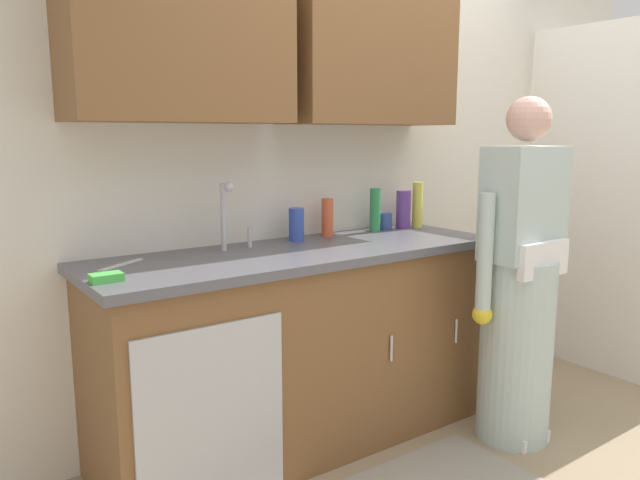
{
  "coord_description": "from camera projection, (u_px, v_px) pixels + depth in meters",
  "views": [
    {
      "loc": [
        -2.06,
        -1.58,
        1.45
      ],
      "look_at": [
        -0.55,
        0.55,
        1.0
      ],
      "focal_mm": 34.41,
      "sensor_mm": 36.0,
      "label": 1
    }
  ],
  "objects": [
    {
      "name": "bottle_dish_liquid",
      "position": [
        403.0,
        209.0,
        3.37
      ],
      "size": [
        0.08,
        0.08,
        0.21
      ],
      "primitive_type": "cylinder",
      "color": "#66388C",
      "rests_on": "countertop"
    },
    {
      "name": "cup_by_sink",
      "position": [
        385.0,
        221.0,
        3.33
      ],
      "size": [
        0.08,
        0.08,
        0.09
      ],
      "primitive_type": "cylinder",
      "color": "#33478C",
      "rests_on": "countertop"
    },
    {
      "name": "counter_cabinet",
      "position": [
        301.0,
        351.0,
        2.87
      ],
      "size": [
        1.9,
        0.62,
        0.9
      ],
      "color": "brown",
      "rests_on": "ground"
    },
    {
      "name": "bottle_soap",
      "position": [
        296.0,
        225.0,
        2.97
      ],
      "size": [
        0.07,
        0.07,
        0.16
      ],
      "primitive_type": "cylinder",
      "color": "#334CB2",
      "rests_on": "countertop"
    },
    {
      "name": "ground_plane",
      "position": [
        494.0,
        468.0,
        2.7
      ],
      "size": [
        9.0,
        9.0,
        0.0
      ],
      "primitive_type": "plane",
      "color": "#998466"
    },
    {
      "name": "kitchen_wall_with_uppers",
      "position": [
        335.0,
        130.0,
        3.17
      ],
      "size": [
        4.8,
        0.44,
        2.7
      ],
      "color": "silver",
      "rests_on": "ground"
    },
    {
      "name": "person_at_sink",
      "position": [
        519.0,
        299.0,
        2.87
      ],
      "size": [
        0.55,
        0.34,
        1.62
      ],
      "color": "white",
      "rests_on": "ground"
    },
    {
      "name": "sink",
      "position": [
        247.0,
        258.0,
        2.64
      ],
      "size": [
        0.5,
        0.36,
        0.35
      ],
      "color": "#B7BABF",
      "rests_on": "counter_cabinet"
    },
    {
      "name": "closet_door_panel",
      "position": [
        606.0,
        202.0,
        3.67
      ],
      "size": [
        0.04,
        1.1,
        2.1
      ],
      "primitive_type": "cube",
      "rotation": [
        0.0,
        0.0,
        1.57
      ],
      "color": "silver",
      "rests_on": "ground"
    },
    {
      "name": "bottle_cleaner_spray",
      "position": [
        375.0,
        210.0,
        3.24
      ],
      "size": [
        0.06,
        0.06,
        0.23
      ],
      "primitive_type": "cylinder",
      "color": "#2D8C4C",
      "rests_on": "countertop"
    },
    {
      "name": "knife_on_counter",
      "position": [
        121.0,
        265.0,
        2.42
      ],
      "size": [
        0.22,
        0.15,
        0.01
      ],
      "primitive_type": "cube",
      "rotation": [
        0.0,
        0.0,
        0.57
      ],
      "color": "silver",
      "rests_on": "countertop"
    },
    {
      "name": "bottle_water_short",
      "position": [
        417.0,
        205.0,
        3.4
      ],
      "size": [
        0.06,
        0.06,
        0.25
      ],
      "primitive_type": "cylinder",
      "color": "#D8D14C",
      "rests_on": "countertop"
    },
    {
      "name": "countertop",
      "position": [
        301.0,
        253.0,
        2.79
      ],
      "size": [
        1.96,
        0.66,
        0.04
      ],
      "primitive_type": "cube",
      "color": "#595960",
      "rests_on": "counter_cabinet"
    },
    {
      "name": "bottle_water_tall",
      "position": [
        327.0,
        217.0,
        3.11
      ],
      "size": [
        0.06,
        0.06,
        0.19
      ],
      "primitive_type": "cylinder",
      "color": "#E05933",
      "rests_on": "countertop"
    },
    {
      "name": "sponge",
      "position": [
        106.0,
        278.0,
        2.16
      ],
      "size": [
        0.11,
        0.07,
        0.03
      ],
      "primitive_type": "cube",
      "color": "#4CBF4C",
      "rests_on": "countertop"
    }
  ]
}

